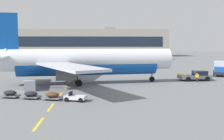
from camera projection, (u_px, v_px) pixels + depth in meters
The scene contains 9 objects.
ground at pixel (169, 74), 62.65m from camera, with size 400.00×400.00×0.00m, color slate.
apron_paint_markings at pixel (74, 76), 59.92m from camera, with size 8.00×97.11×0.01m.
airliner_foreground at pixel (85, 62), 47.32m from camera, with size 34.79×34.28×12.20m.
pushback_tug at pixel (196, 76), 51.83m from camera, with size 6.23×3.62×2.08m.
fuel_service_truck at pixel (220, 68), 60.15m from camera, with size 5.06×7.37×3.14m.
baggage_train at pixel (42, 95), 34.00m from camera, with size 11.54×4.68×1.14m.
ground_crew_worker at pixel (197, 77), 49.41m from camera, with size 0.62×0.36×1.67m.
uld_cargo_container at pixel (30, 86), 40.06m from camera, with size 1.96×1.93×1.60m.
terminal_satellite at pixel (86, 43), 158.54m from camera, with size 94.23×20.97×17.15m.
Camera 1 is at (23.17, -21.42, 6.98)m, focal length 42.84 mm.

